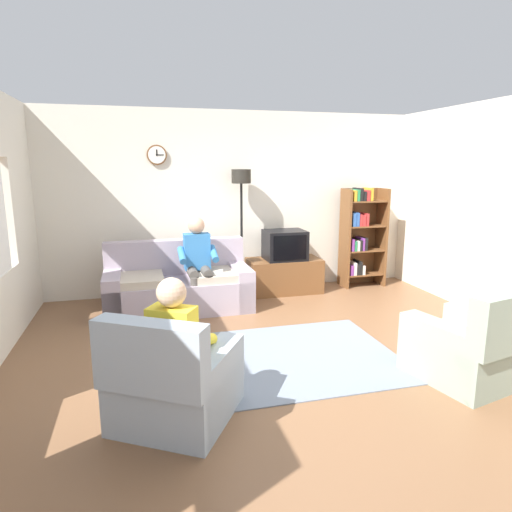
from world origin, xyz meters
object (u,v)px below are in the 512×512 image
(couch, at_px, (178,286))
(armchair_near_window, at_px, (175,384))
(tv_stand, at_px, (284,275))
(person_in_left_armchair, at_px, (179,341))
(tv, at_px, (285,245))
(bookshelf, at_px, (360,234))
(floor_lamp, at_px, (241,197))
(person_on_couch, at_px, (198,259))
(armchair_near_bookshelf, at_px, (469,349))

(couch, bearing_deg, armchair_near_window, -95.55)
(tv_stand, bearing_deg, person_in_left_armchair, -121.38)
(tv, bearing_deg, couch, -166.34)
(couch, height_order, bookshelf, bookshelf)
(bookshelf, relative_size, floor_lamp, 0.84)
(tv, distance_m, floor_lamp, 0.97)
(tv_stand, relative_size, person_on_couch, 0.89)
(tv, height_order, armchair_near_window, tv)
(couch, distance_m, person_in_left_armchair, 2.63)
(armchair_near_bookshelf, bearing_deg, tv_stand, 103.11)
(couch, distance_m, armchair_near_window, 2.69)
(person_in_left_armchair, bearing_deg, tv, 58.42)
(couch, xyz_separation_m, tv, (1.63, 0.40, 0.42))
(armchair_near_window, bearing_deg, floor_lamp, 68.58)
(person_on_couch, distance_m, person_in_left_armchair, 2.54)
(tv, height_order, armchair_near_bookshelf, tv)
(armchair_near_window, bearing_deg, tv, 58.42)
(tv, relative_size, person_on_couch, 0.48)
(tv_stand, relative_size, tv, 1.83)
(tv, distance_m, armchair_near_bookshelf, 3.20)
(tv, relative_size, bookshelf, 0.38)
(couch, distance_m, tv_stand, 1.68)
(tv_stand, distance_m, armchair_near_window, 3.63)
(bookshelf, xyz_separation_m, person_on_couch, (-2.65, -0.60, -0.13))
(person_on_couch, bearing_deg, tv, 20.32)
(bookshelf, bearing_deg, person_in_left_armchair, -135.36)
(tv_stand, relative_size, armchair_near_bookshelf, 1.06)
(armchair_near_window, relative_size, person_in_left_armchair, 1.04)
(floor_lamp, bearing_deg, tv, -10.99)
(tv, height_order, person_on_couch, person_on_couch)
(armchair_near_window, xyz_separation_m, person_on_couch, (0.52, 2.57, 0.41))
(armchair_near_bookshelf, bearing_deg, person_on_couch, 129.01)
(floor_lamp, relative_size, person_on_couch, 1.49)
(bookshelf, distance_m, person_in_left_armchair, 4.40)
(floor_lamp, height_order, person_on_couch, floor_lamp)
(tv_stand, height_order, bookshelf, bookshelf)
(couch, xyz_separation_m, tv_stand, (1.63, 0.42, -0.06))
(tv_stand, bearing_deg, person_on_couch, -158.78)
(tv, bearing_deg, armchair_near_bookshelf, -76.79)
(couch, relative_size, person_in_left_armchair, 1.71)
(tv_stand, xyz_separation_m, armchair_near_window, (-1.89, -3.10, 0.03))
(armchair_near_bookshelf, bearing_deg, floor_lamp, 112.95)
(tv, xyz_separation_m, person_in_left_armchair, (-1.84, -3.00, -0.13))
(armchair_near_bookshelf, relative_size, person_in_left_armchair, 0.93)
(armchair_near_window, xyz_separation_m, armchair_near_bookshelf, (2.61, -0.01, 0.00))
(couch, xyz_separation_m, armchair_near_window, (-0.26, -2.68, -0.02))
(couch, relative_size, person_on_couch, 1.54)
(person_on_couch, bearing_deg, person_in_left_armchair, -100.82)
(floor_lamp, distance_m, person_in_left_armchair, 3.45)
(tv_stand, bearing_deg, armchair_near_window, -121.38)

